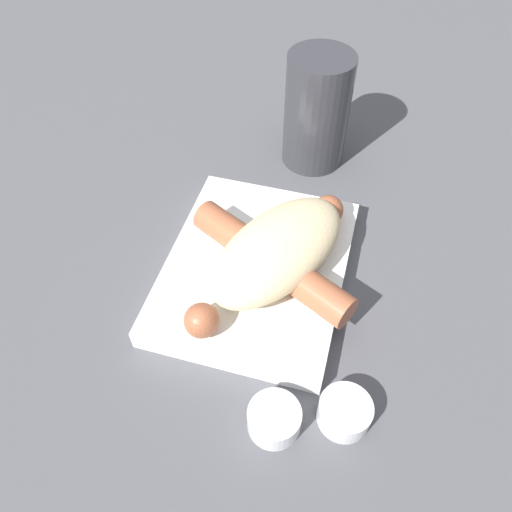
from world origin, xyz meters
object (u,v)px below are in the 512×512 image
at_px(food_tray, 256,269).
at_px(bread_roll, 278,250).
at_px(condiment_cup_near, 274,420).
at_px(drink_glass, 317,111).
at_px(sausage, 271,260).
at_px(condiment_cup_far, 344,413).

height_order(food_tray, bread_roll, bread_roll).
bearing_deg(condiment_cup_near, food_tray, -158.94).
bearing_deg(bread_roll, condiment_cup_near, 13.26).
bearing_deg(bread_roll, drink_glass, -178.71).
distance_m(food_tray, condiment_cup_near, 0.15).
distance_m(sausage, condiment_cup_near, 0.14).
height_order(bread_roll, condiment_cup_far, bread_roll).
xyz_separation_m(condiment_cup_near, condiment_cup_far, (-0.02, 0.05, 0.00)).
relative_size(condiment_cup_far, drink_glass, 0.33).
distance_m(bread_roll, sausage, 0.01).
height_order(sausage, drink_glass, drink_glass).
distance_m(condiment_cup_far, drink_glass, 0.33).
bearing_deg(condiment_cup_far, condiment_cup_near, -68.94).
bearing_deg(bread_roll, food_tray, -90.04).
distance_m(food_tray, drink_glass, 0.20).
bearing_deg(condiment_cup_far, drink_glass, -164.06).
bearing_deg(drink_glass, condiment_cup_near, 6.37).
height_order(food_tray, sausage, sausage).
distance_m(food_tray, sausage, 0.03).
relative_size(bread_roll, condiment_cup_far, 4.13).
relative_size(sausage, condiment_cup_far, 4.39).
relative_size(condiment_cup_near, condiment_cup_far, 1.00).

